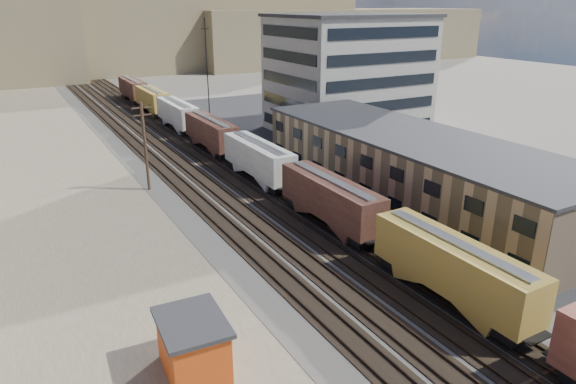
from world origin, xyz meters
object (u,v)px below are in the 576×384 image
freight_train (232,144)px  maintenance_shed (193,345)px  utility_pole_north (145,145)px  parked_car_blue (351,145)px

freight_train → maintenance_shed: size_ratio=24.37×
freight_train → utility_pole_north: bearing=-160.4°
utility_pole_north → maintenance_shed: utility_pole_north is taller
utility_pole_north → parked_car_blue: bearing=4.8°
freight_train → utility_pole_north: size_ratio=11.97×
freight_train → parked_car_blue: size_ratio=22.97×
utility_pole_north → freight_train: bearing=19.6°
utility_pole_north → parked_car_blue: 30.53m
freight_train → parked_car_blue: 17.99m
utility_pole_north → parked_car_blue: (30.08, 2.53, -4.57)m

